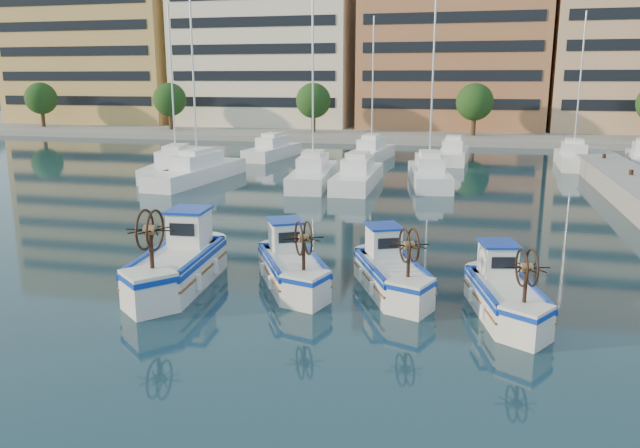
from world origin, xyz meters
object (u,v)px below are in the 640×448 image
(fishing_boat_c, at_px, (391,270))
(fishing_boat_d, at_px, (505,292))
(fishing_boat_b, at_px, (292,264))
(fishing_boat_a, at_px, (179,261))

(fishing_boat_c, distance_m, fishing_boat_d, 3.68)
(fishing_boat_b, height_order, fishing_boat_d, fishing_boat_b)
(fishing_boat_a, relative_size, fishing_boat_d, 1.21)
(fishing_boat_a, distance_m, fishing_boat_b, 3.69)
(fishing_boat_d, bearing_deg, fishing_boat_c, 145.70)
(fishing_boat_a, xyz_separation_m, fishing_boat_b, (3.57, 0.94, -0.12))
(fishing_boat_c, height_order, fishing_boat_d, fishing_boat_c)
(fishing_boat_c, xyz_separation_m, fishing_boat_d, (3.44, -1.31, -0.01))
(fishing_boat_a, bearing_deg, fishing_boat_c, 4.23)
(fishing_boat_b, height_order, fishing_boat_c, fishing_boat_b)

